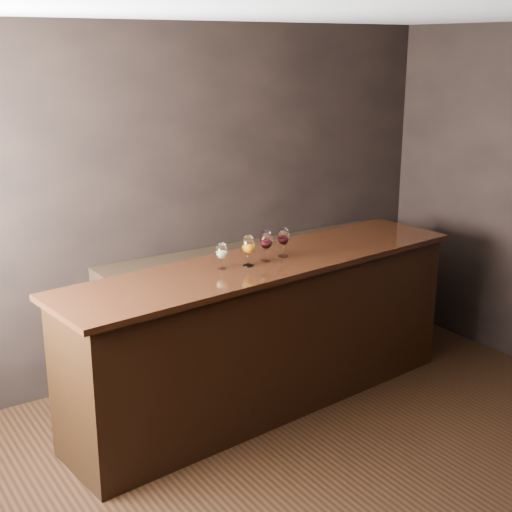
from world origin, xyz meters
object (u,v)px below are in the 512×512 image
glass_white (222,252)px  glass_red_a (266,241)px  bar_counter (267,336)px  back_bar_shelf (255,302)px  glass_red_b (283,238)px  glass_amber (248,246)px

glass_white → glass_red_a: (0.37, 0.00, 0.02)m
bar_counter → back_bar_shelf: (0.40, 0.78, -0.05)m
glass_red_a → glass_red_b: size_ratio=1.04×
glass_amber → glass_red_a: 0.17m
glass_white → glass_red_b: 0.54m
bar_counter → glass_white: bearing=173.8°
glass_white → glass_red_b: bearing=2.6°
bar_counter → glass_red_b: bearing=3.6°
bar_counter → back_bar_shelf: bar_counter is taller
glass_white → bar_counter: bearing=-0.3°
glass_red_a → glass_white: bearing=-179.9°
bar_counter → glass_white: 0.80m
glass_red_a → glass_red_b: bearing=8.0°
bar_counter → back_bar_shelf: 0.87m
glass_amber → back_bar_shelf: bearing=54.4°
glass_red_b → glass_amber: bearing=-170.8°
glass_white → glass_amber: (0.20, -0.03, 0.02)m
back_bar_shelf → glass_white: glass_white is taller
back_bar_shelf → bar_counter: bearing=-117.2°
back_bar_shelf → glass_red_b: size_ratio=13.24×
glass_red_a → glass_amber: bearing=-169.6°
glass_amber → glass_white: bearing=171.2°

